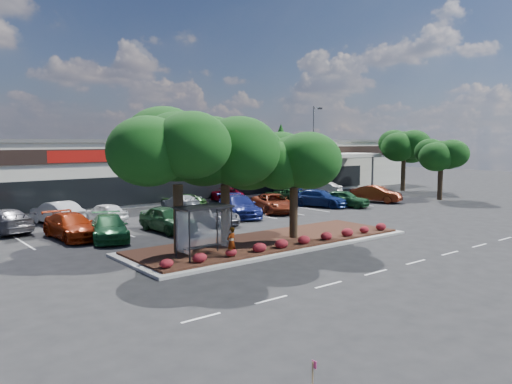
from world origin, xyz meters
TOP-DOWN VIEW (x-y plane):
  - ground at (0.00, 0.00)m, footprint 160.00×160.00m
  - retail_store at (0.06, 33.91)m, footprint 80.40×25.20m
  - landscape_island at (-2.00, 4.00)m, footprint 18.00×6.00m
  - lane_markings at (-0.14, 10.42)m, footprint 33.12×20.06m
  - shrub_row at (-2.00, 1.90)m, footprint 17.00×0.80m
  - bus_shelter at (-7.50, 2.95)m, footprint 2.75×1.55m
  - island_tree_west at (-8.00, 4.50)m, footprint 7.20×7.20m
  - island_tree_mid at (-4.50, 5.20)m, footprint 6.60×6.60m
  - island_tree_east at (-0.50, 3.70)m, footprint 5.80×5.80m
  - tree_east_near at (26.00, 10.00)m, footprint 5.60×5.60m
  - tree_east_far at (31.00, 18.00)m, footprint 6.40×6.40m
  - conifer_north_east at (34.00, 44.00)m, footprint 3.96×3.96m
  - person_waiting at (-6.48, 1.86)m, footprint 0.62×0.48m
  - light_pole at (17.94, 20.37)m, footprint 1.43×0.67m
  - survey_stake at (-12.97, -10.42)m, footprint 0.08×0.14m
  - car_0 at (-10.78, 13.00)m, footprint 2.49×5.55m
  - car_1 at (-9.07, 11.21)m, footprint 3.63×5.62m
  - car_2 at (-4.91, 11.41)m, footprint 2.25×5.12m
  - car_3 at (-0.52, 11.99)m, footprint 3.20×5.18m
  - car_4 at (2.79, 13.70)m, footprint 4.17×6.38m
  - car_5 at (6.67, 13.89)m, footprint 4.30×6.16m
  - car_6 at (12.39, 13.95)m, footprint 3.84×5.80m
  - car_7 at (13.99, 12.36)m, footprint 3.23×4.90m
  - car_8 at (19.22, 12.87)m, footprint 3.27×5.27m
  - car_9 at (-13.73, 17.83)m, footprint 3.40×5.89m
  - car_10 at (-9.80, 19.22)m, footprint 2.73×5.34m
  - car_11 at (-6.64, 18.06)m, footprint 2.59×4.45m
  - car_12 at (1.26, 20.45)m, footprint 2.06×4.63m
  - car_13 at (1.70, 20.77)m, footprint 2.63×5.03m
  - car_14 at (7.66, 22.48)m, footprint 3.72×5.65m
  - car_15 at (12.19, 18.69)m, footprint 2.43×5.13m
  - car_16 at (16.46, 22.31)m, footprint 2.72×5.63m
  - car_17 at (19.56, 20.74)m, footprint 3.32×4.77m

SIDE VIEW (x-z plane):
  - ground at x=0.00m, z-range 0.00..0.00m
  - lane_markings at x=-0.14m, z-range 0.00..0.01m
  - landscape_island at x=-2.00m, z-range -0.01..0.25m
  - shrub_row at x=-2.00m, z-range 0.26..0.76m
  - survey_stake at x=-12.97m, z-range 0.15..1.17m
  - car_12 at x=1.26m, z-range 0.00..1.32m
  - car_3 at x=-0.52m, z-range 0.00..1.34m
  - car_13 at x=1.70m, z-range 0.00..1.35m
  - car_15 at x=12.19m, z-range 0.00..1.42m
  - car_11 at x=-6.64m, z-range 0.00..1.42m
  - car_14 at x=7.66m, z-range 0.00..1.44m
  - car_17 at x=19.56m, z-range 0.00..1.49m
  - car_1 at x=-9.07m, z-range 0.00..1.52m
  - car_16 at x=16.46m, z-range 0.00..1.55m
  - car_7 at x=13.99m, z-range 0.00..1.55m
  - car_6 at x=12.39m, z-range 0.00..1.56m
  - car_5 at x=6.67m, z-range 0.00..1.56m
  - car_0 at x=-10.78m, z-range 0.00..1.58m
  - car_9 at x=-13.73m, z-range 0.00..1.61m
  - car_8 at x=19.22m, z-range 0.00..1.64m
  - car_10 at x=-9.80m, z-range 0.00..1.68m
  - car_2 at x=-4.91m, z-range 0.00..1.72m
  - car_4 at x=2.79m, z-range 0.00..1.72m
  - person_waiting at x=-6.48m, z-range 0.26..1.79m
  - bus_shelter at x=-7.50m, z-range 1.01..3.60m
  - retail_store at x=0.06m, z-range 0.03..6.28m
  - tree_east_near at x=26.00m, z-range 0.00..6.51m
  - island_tree_east at x=-0.50m, z-range 0.26..6.76m
  - tree_east_far at x=31.00m, z-range 0.00..7.62m
  - island_tree_mid at x=-4.50m, z-range 0.26..7.58m
  - island_tree_west at x=-8.00m, z-range 0.26..8.15m
  - light_pole at x=17.94m, z-range -0.56..9.27m
  - conifer_north_east at x=34.00m, z-range 0.00..9.00m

